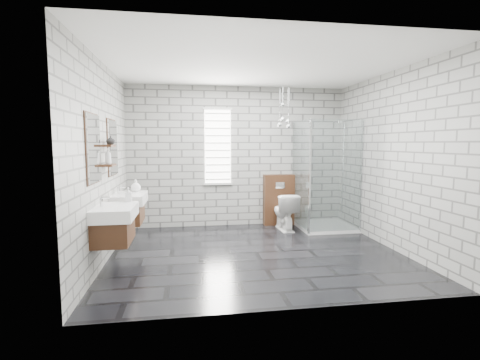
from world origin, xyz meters
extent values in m
cube|color=black|center=(0.00, 0.00, -0.01)|extent=(4.20, 3.60, 0.02)
cube|color=white|center=(0.00, 0.00, 2.71)|extent=(4.20, 3.60, 0.02)
cube|color=#989893|center=(0.00, 1.81, 1.35)|extent=(4.20, 0.02, 2.70)
cube|color=#989893|center=(0.00, -1.81, 1.35)|extent=(4.20, 0.02, 2.70)
cube|color=#989893|center=(-2.11, 0.00, 1.35)|extent=(0.02, 3.60, 2.70)
cube|color=#989893|center=(2.11, 0.00, 1.35)|extent=(0.02, 3.60, 2.70)
cube|color=#412514|center=(-1.89, -0.58, 0.55)|extent=(0.42, 0.62, 0.30)
cube|color=silver|center=(-1.69, -0.58, 0.58)|extent=(0.02, 0.35, 0.01)
cube|color=white|center=(-1.87, -0.58, 0.77)|extent=(0.47, 0.70, 0.15)
cylinder|color=silver|center=(-2.02, -0.58, 0.91)|extent=(0.04, 0.04, 0.12)
cylinder|color=silver|center=(-1.97, -0.58, 0.96)|extent=(0.10, 0.02, 0.02)
cube|color=white|center=(-2.08, -0.58, 1.55)|extent=(0.03, 0.55, 0.80)
cube|color=#412514|center=(-2.09, -0.58, 1.55)|extent=(0.01, 0.59, 0.84)
cube|color=#412514|center=(-1.89, 0.50, 0.55)|extent=(0.42, 0.62, 0.30)
cube|color=silver|center=(-1.69, 0.50, 0.58)|extent=(0.02, 0.35, 0.01)
cube|color=white|center=(-1.87, 0.50, 0.77)|extent=(0.47, 0.70, 0.15)
cylinder|color=silver|center=(-2.02, 0.50, 0.91)|extent=(0.04, 0.04, 0.12)
cylinder|color=silver|center=(-1.97, 0.50, 0.96)|extent=(0.10, 0.02, 0.02)
cube|color=white|center=(-2.08, 0.50, 1.55)|extent=(0.03, 0.55, 0.80)
cube|color=#412514|center=(-2.09, 0.50, 1.55)|extent=(0.01, 0.59, 0.84)
cube|color=#412514|center=(-2.03, -0.05, 1.32)|extent=(0.14, 0.30, 0.03)
cube|color=#412514|center=(-2.03, -0.05, 1.58)|extent=(0.14, 0.30, 0.03)
cube|color=white|center=(-0.40, 1.79, 1.55)|extent=(0.50, 0.02, 1.40)
cube|color=silver|center=(-0.40, 1.77, 2.27)|extent=(0.56, 0.04, 0.04)
cube|color=silver|center=(-0.40, 1.77, 0.83)|extent=(0.56, 0.04, 0.04)
cube|color=silver|center=(-0.40, 1.77, 0.92)|extent=(0.48, 0.01, 0.02)
cube|color=silver|center=(-0.40, 1.77, 1.06)|extent=(0.48, 0.01, 0.02)
cube|color=silver|center=(-0.40, 1.77, 1.20)|extent=(0.48, 0.01, 0.02)
cube|color=silver|center=(-0.40, 1.77, 1.34)|extent=(0.48, 0.01, 0.02)
cube|color=silver|center=(-0.40, 1.77, 1.48)|extent=(0.48, 0.01, 0.02)
cube|color=silver|center=(-0.40, 1.77, 1.62)|extent=(0.48, 0.01, 0.02)
cube|color=silver|center=(-0.40, 1.77, 1.76)|extent=(0.48, 0.01, 0.02)
cube|color=silver|center=(-0.40, 1.77, 1.90)|extent=(0.48, 0.01, 0.02)
cube|color=silver|center=(-0.40, 1.77, 2.04)|extent=(0.48, 0.01, 0.03)
cube|color=silver|center=(-0.40, 1.77, 2.18)|extent=(0.48, 0.01, 0.03)
cube|color=#412514|center=(0.80, 1.70, 0.50)|extent=(0.60, 0.20, 1.00)
cube|color=silver|center=(0.80, 1.60, 0.80)|extent=(0.18, 0.01, 0.12)
cube|color=white|center=(1.60, 1.30, 0.03)|extent=(1.00, 1.00, 0.06)
cube|color=silver|center=(1.60, 0.81, 1.03)|extent=(1.00, 0.01, 2.00)
cube|color=silver|center=(1.11, 1.30, 1.03)|extent=(0.01, 1.00, 2.00)
cube|color=silver|center=(1.11, 0.81, 1.03)|extent=(0.03, 0.03, 2.00)
cube|color=silver|center=(2.08, 0.81, 1.03)|extent=(0.03, 0.03, 2.00)
cylinder|color=silver|center=(2.04, 1.50, 1.10)|extent=(0.02, 0.02, 1.80)
cylinder|color=silver|center=(1.96, 1.50, 2.02)|extent=(0.14, 0.14, 0.02)
sphere|color=silver|center=(0.74, 1.29, 2.05)|extent=(0.09, 0.09, 0.09)
cylinder|color=silver|center=(0.74, 1.29, 2.40)|extent=(0.01, 0.01, 0.61)
sphere|color=silver|center=(0.87, 1.34, 1.93)|extent=(0.09, 0.09, 0.09)
cylinder|color=silver|center=(0.87, 1.34, 2.34)|extent=(0.01, 0.01, 0.73)
sphere|color=silver|center=(0.78, 1.43, 2.33)|extent=(0.09, 0.09, 0.09)
cylinder|color=silver|center=(0.78, 1.43, 2.54)|extent=(0.01, 0.01, 0.33)
sphere|color=silver|center=(0.72, 1.41, 1.96)|extent=(0.09, 0.09, 0.09)
cylinder|color=silver|center=(0.72, 1.41, 2.35)|extent=(0.01, 0.01, 0.69)
sphere|color=silver|center=(0.88, 1.44, 2.02)|extent=(0.09, 0.09, 0.09)
cylinder|color=silver|center=(0.88, 1.44, 2.38)|extent=(0.01, 0.01, 0.63)
imported|color=white|center=(0.80, 1.28, 0.34)|extent=(0.41, 0.69, 0.69)
imported|color=#B2B2B2|center=(-1.76, -0.24, 0.94)|extent=(0.09, 0.09, 0.19)
imported|color=#B2B2B2|center=(-1.80, 0.73, 0.95)|extent=(0.18, 0.18, 0.19)
imported|color=#B2B2B2|center=(-2.02, -0.12, 1.44)|extent=(0.10, 0.10, 0.21)
imported|color=#B2B2B2|center=(-2.02, 0.07, 1.65)|extent=(0.13, 0.13, 0.12)
camera|label=1|loc=(-0.99, -4.92, 1.61)|focal=26.00mm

